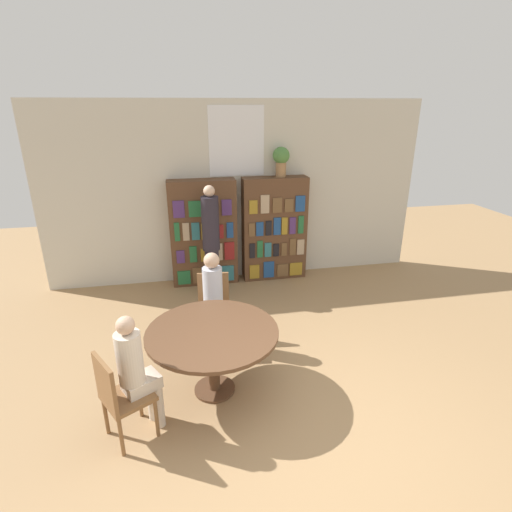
% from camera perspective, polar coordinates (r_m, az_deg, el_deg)
% --- Properties ---
extents(ground_plane, '(16.00, 16.00, 0.00)m').
position_cam_1_polar(ground_plane, '(4.04, 7.46, -25.68)').
color(ground_plane, '#9E7A51').
extents(wall_back, '(6.40, 0.07, 3.00)m').
position_cam_1_polar(wall_back, '(6.84, -2.71, 9.00)').
color(wall_back, beige).
rests_on(wall_back, ground_plane).
extents(bookshelf_left, '(1.10, 0.34, 1.78)m').
position_cam_1_polar(bookshelf_left, '(6.75, -7.50, 3.24)').
color(bookshelf_left, brown).
rests_on(bookshelf_left, ground_plane).
extents(bookshelf_right, '(1.10, 0.34, 1.78)m').
position_cam_1_polar(bookshelf_right, '(6.92, 2.63, 3.87)').
color(bookshelf_right, brown).
rests_on(bookshelf_right, ground_plane).
extents(flower_vase, '(0.28, 0.28, 0.49)m').
position_cam_1_polar(flower_vase, '(6.70, 3.60, 13.66)').
color(flower_vase, '#997047').
rests_on(flower_vase, bookshelf_right).
extents(reading_table, '(1.37, 1.37, 0.75)m').
position_cam_1_polar(reading_table, '(4.23, -6.22, -11.74)').
color(reading_table, brown).
rests_on(reading_table, ground_plane).
extents(chair_near_camera, '(0.55, 0.55, 0.91)m').
position_cam_1_polar(chair_near_camera, '(3.94, -18.98, -18.18)').
color(chair_near_camera, brown).
rests_on(chair_near_camera, ground_plane).
extents(chair_left_side, '(0.44, 0.44, 0.91)m').
position_cam_1_polar(chair_left_side, '(5.19, -6.06, -6.90)').
color(chair_left_side, brown).
rests_on(chair_left_side, ground_plane).
extents(seated_reader_left, '(0.27, 0.37, 1.27)m').
position_cam_1_polar(seated_reader_left, '(4.93, -6.16, -5.74)').
color(seated_reader_left, '#B2B7C6').
rests_on(seated_reader_left, ground_plane).
extents(seated_reader_right, '(0.39, 0.36, 1.24)m').
position_cam_1_polar(seated_reader_right, '(3.88, -16.68, -15.19)').
color(seated_reader_right, beige).
rests_on(seated_reader_right, ground_plane).
extents(librarian_standing, '(0.27, 0.54, 1.79)m').
position_cam_1_polar(librarian_standing, '(6.22, -6.48, 3.60)').
color(librarian_standing, '#28232D').
rests_on(librarian_standing, ground_plane).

